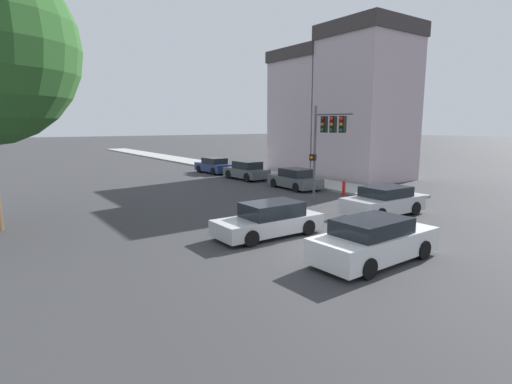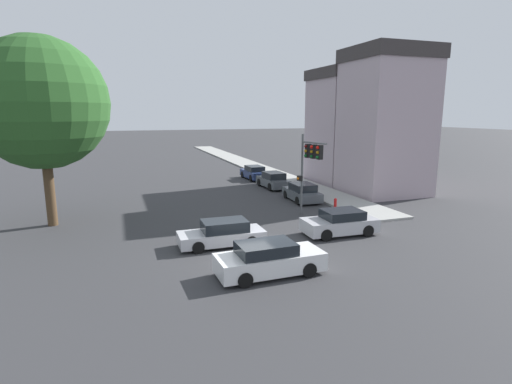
{
  "view_description": "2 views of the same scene",
  "coord_description": "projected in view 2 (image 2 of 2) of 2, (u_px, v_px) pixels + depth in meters",
  "views": [
    {
      "loc": [
        -10.03,
        -10.02,
        4.38
      ],
      "look_at": [
        0.6,
        5.05,
        1.26
      ],
      "focal_mm": 28.0,
      "sensor_mm": 36.0,
      "label": 1
    },
    {
      "loc": [
        -5.56,
        -17.06,
        6.79
      ],
      "look_at": [
        2.09,
        4.96,
        2.17
      ],
      "focal_mm": 28.0,
      "sensor_mm": 36.0,
      "label": 2
    }
  ],
  "objects": [
    {
      "name": "crossing_car_0",
      "position": [
        340.0,
        223.0,
        22.66
      ],
      "size": [
        4.22,
        2.09,
        1.4
      ],
      "rotation": [
        0.0,
        0.0,
        3.12
      ],
      "color": "#B7B7BC",
      "rests_on": "ground_plane"
    },
    {
      "name": "rowhouse_backdrop",
      "position": [
        367.0,
        124.0,
        36.6
      ],
      "size": [
        8.0,
        12.37,
        12.06
      ],
      "color": "#B29EA8",
      "rests_on": "ground_plane"
    },
    {
      "name": "crossing_car_1",
      "position": [
        222.0,
        234.0,
        20.72
      ],
      "size": [
        4.46,
        1.85,
        1.34
      ],
      "rotation": [
        0.0,
        0.0,
        3.14
      ],
      "color": "#B7B7BC",
      "rests_on": "ground_plane"
    },
    {
      "name": "parked_car_2",
      "position": [
        254.0,
        173.0,
        41.62
      ],
      "size": [
        1.94,
        4.22,
        1.41
      ],
      "rotation": [
        0.0,
        0.0,
        1.61
      ],
      "color": "navy",
      "rests_on": "ground_plane"
    },
    {
      "name": "fire_hydrant",
      "position": [
        335.0,
        204.0,
        28.11
      ],
      "size": [
        0.22,
        0.22,
        0.92
      ],
      "color": "red",
      "rests_on": "ground_plane"
    },
    {
      "name": "traffic_signal",
      "position": [
        310.0,
        159.0,
        25.67
      ],
      "size": [
        0.95,
        2.45,
        5.45
      ],
      "rotation": [
        0.0,
        0.0,
        3.36
      ],
      "color": "#515456",
      "rests_on": "ground_plane"
    },
    {
      "name": "ground_plane",
      "position": [
        249.0,
        259.0,
        18.92
      ],
      "size": [
        300.0,
        300.0,
        0.0
      ],
      "primitive_type": "plane",
      "color": "#333335"
    },
    {
      "name": "crossing_car_2",
      "position": [
        269.0,
        259.0,
        16.95
      ],
      "size": [
        4.66,
        2.03,
        1.44
      ],
      "rotation": [
        0.0,
        0.0,
        0.03
      ],
      "color": "silver",
      "rests_on": "ground_plane"
    },
    {
      "name": "sidewalk_strip",
      "position": [
        248.0,
        164.0,
        53.31
      ],
      "size": [
        3.33,
        60.0,
        0.15
      ],
      "color": "#9E9E99",
      "rests_on": "ground_plane"
    },
    {
      "name": "parked_car_1",
      "position": [
        273.0,
        180.0,
        36.72
      ],
      "size": [
        1.99,
        4.23,
        1.48
      ],
      "rotation": [
        0.0,
        0.0,
        1.61
      ],
      "color": "#4C5156",
      "rests_on": "ground_plane"
    },
    {
      "name": "parked_car_0",
      "position": [
        302.0,
        193.0,
        31.31
      ],
      "size": [
        2.04,
        4.12,
        1.4
      ],
      "rotation": [
        0.0,
        0.0,
        1.53
      ],
      "color": "#4C5156",
      "rests_on": "ground_plane"
    },
    {
      "name": "street_tree",
      "position": [
        41.0,
        104.0,
        23.19
      ],
      "size": [
        7.7,
        7.7,
        11.21
      ],
      "color": "#4C3823",
      "rests_on": "ground_plane"
    }
  ]
}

